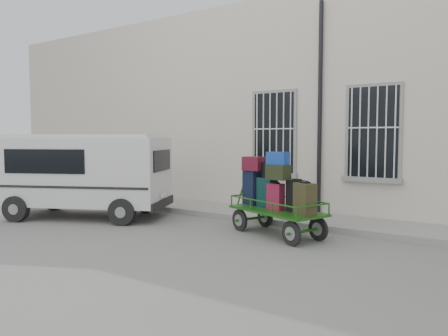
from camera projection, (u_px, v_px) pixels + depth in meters
ground at (227, 234)px, 9.58m from camera, size 80.00×80.00×0.00m
building at (322, 110)px, 13.92m from camera, size 24.00×5.15×6.00m
sidewalk at (273, 216)px, 11.40m from camera, size 24.00×1.70×0.15m
luggage_cart at (275, 194)px, 9.46m from camera, size 2.58×1.71×1.81m
van at (84, 170)px, 11.57m from camera, size 4.70×3.46×2.20m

